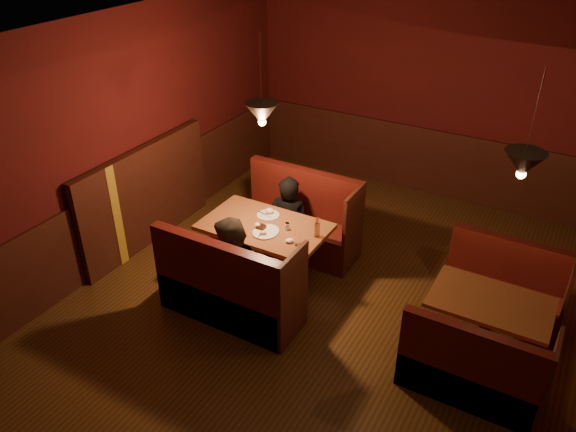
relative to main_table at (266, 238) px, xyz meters
The scene contains 9 objects.
room 1.07m from the main_table, 22.68° to the right, with size 6.02×7.02×2.92m.
main_table is the anchor object (origin of this frame).
main_bench_far 0.83m from the main_table, 89.00° to the left, with size 1.53×0.55×1.05m.
main_bench_near 0.83m from the main_table, 89.00° to the right, with size 1.53×0.55×1.05m.
second_table 2.47m from the main_table, ahead, with size 1.12×0.71×0.63m.
second_bench_far 2.61m from the main_table, 16.04° to the left, with size 1.23×0.46×0.88m.
second_bench_near 2.58m from the main_table, 13.95° to the right, with size 1.23×0.46×0.88m.
diner_a 0.60m from the main_table, 94.03° to the left, with size 0.52×0.34×1.43m, color black.
diner_b 0.68m from the main_table, 90.18° to the right, with size 0.72×0.56×1.48m, color #322B23.
Camera 1 is at (1.69, -4.09, 4.00)m, focal length 35.00 mm.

